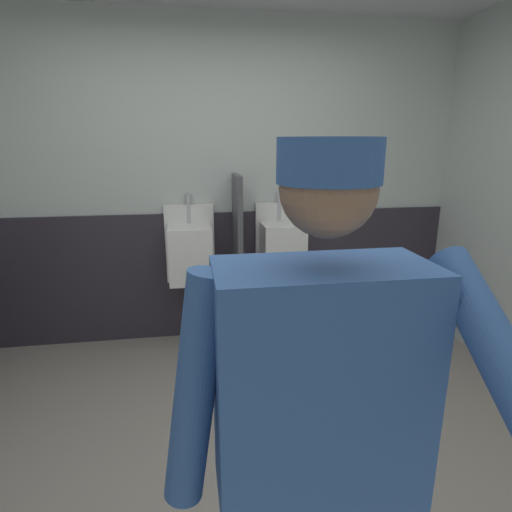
% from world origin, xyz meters
% --- Properties ---
extents(ground_plane, '(4.72, 4.16, 0.04)m').
position_xyz_m(ground_plane, '(0.00, 0.00, -0.02)').
color(ground_plane, gray).
extents(wall_back, '(4.72, 0.12, 2.59)m').
position_xyz_m(wall_back, '(0.00, 1.84, 1.30)').
color(wall_back, silver).
rests_on(wall_back, ground_plane).
extents(wainscot_band_back, '(4.12, 0.03, 1.08)m').
position_xyz_m(wainscot_band_back, '(0.00, 1.77, 0.54)').
color(wainscot_band_back, '#2D2833').
rests_on(wainscot_band_back, ground_plane).
extents(urinal_left, '(0.40, 0.34, 1.24)m').
position_xyz_m(urinal_left, '(-0.18, 1.62, 0.78)').
color(urinal_left, white).
rests_on(urinal_left, ground_plane).
extents(urinal_middle, '(0.40, 0.34, 1.24)m').
position_xyz_m(urinal_middle, '(0.57, 1.62, 0.78)').
color(urinal_middle, white).
rests_on(urinal_middle, ground_plane).
extents(privacy_divider_panel, '(0.04, 0.40, 0.90)m').
position_xyz_m(privacy_divider_panel, '(0.20, 1.55, 0.95)').
color(privacy_divider_panel, '#4C4C51').
extents(person, '(0.70, 0.60, 1.65)m').
position_xyz_m(person, '(0.10, -0.87, 0.97)').
color(person, '#2D3342').
rests_on(person, ground_plane).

